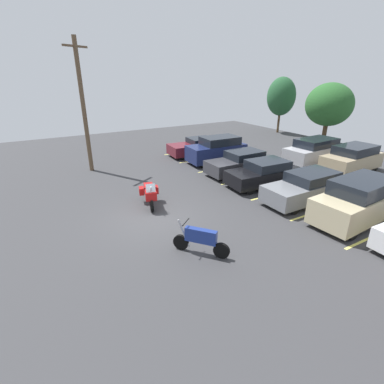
# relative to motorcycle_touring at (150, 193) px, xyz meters

# --- Properties ---
(ground) EXTENTS (44.00, 44.00, 0.10)m
(ground) POSITION_rel_motorcycle_touring_xyz_m (1.34, -0.47, -0.71)
(ground) COLOR #38383A
(motorcycle_touring) EXTENTS (2.30, 1.16, 1.39)m
(motorcycle_touring) POSITION_rel_motorcycle_touring_xyz_m (0.00, 0.00, 0.00)
(motorcycle_touring) COLOR black
(motorcycle_touring) RESTS_ON ground
(motorcycle_second) EXTENTS (1.77, 1.45, 1.23)m
(motorcycle_second) POSITION_rel_motorcycle_touring_xyz_m (4.87, -0.06, -0.08)
(motorcycle_second) COLOR black
(motorcycle_second) RESTS_ON ground
(parking_stripes) EXTENTS (18.80, 4.84, 0.01)m
(parking_stripes) POSITION_rel_motorcycle_touring_xyz_m (0.76, 7.23, -0.66)
(parking_stripes) COLOR #EAE066
(parking_stripes) RESTS_ON ground
(car_maroon) EXTENTS (2.22, 4.56, 1.38)m
(car_maroon) POSITION_rel_motorcycle_touring_xyz_m (-7.20, 7.12, 0.01)
(car_maroon) COLOR maroon
(car_maroon) RESTS_ON ground
(car_navy) EXTENTS (2.04, 4.39, 1.91)m
(car_navy) POSITION_rel_motorcycle_touring_xyz_m (-4.66, 7.31, 0.29)
(car_navy) COLOR navy
(car_navy) RESTS_ON ground
(car_charcoal) EXTENTS (1.80, 4.77, 1.49)m
(car_charcoal) POSITION_rel_motorcycle_touring_xyz_m (-1.71, 7.23, 0.06)
(car_charcoal) COLOR #38383D
(car_charcoal) RESTS_ON ground
(car_black) EXTENTS (2.12, 4.56, 1.50)m
(car_black) POSITION_rel_motorcycle_touring_xyz_m (0.73, 6.94, 0.07)
(car_black) COLOR black
(car_black) RESTS_ON ground
(car_grey) EXTENTS (1.84, 4.87, 1.55)m
(car_grey) POSITION_rel_motorcycle_touring_xyz_m (3.58, 7.23, 0.10)
(car_grey) COLOR slate
(car_grey) RESTS_ON ground
(car_champagne) EXTENTS (2.09, 4.35, 1.95)m
(car_champagne) POSITION_rel_motorcycle_touring_xyz_m (6.20, 7.20, 0.31)
(car_champagne) COLOR #C1B289
(car_champagne) RESTS_ON ground
(car_far_silver) EXTENTS (2.10, 4.83, 1.80)m
(car_far_silver) POSITION_rel_motorcycle_touring_xyz_m (-0.93, 13.47, 0.24)
(car_far_silver) COLOR #B7B7BC
(car_far_silver) RESTS_ON ground
(car_far_tan) EXTENTS (2.08, 4.51, 1.77)m
(car_far_tan) POSITION_rel_motorcycle_touring_xyz_m (1.74, 13.87, 0.22)
(car_far_tan) COLOR tan
(car_far_tan) RESTS_ON ground
(utility_pole) EXTENTS (1.04, 1.60, 8.28)m
(utility_pole) POSITION_rel_motorcycle_touring_xyz_m (-7.41, -1.23, 3.62)
(utility_pole) COLOR brown
(utility_pole) RESTS_ON ground
(tree_far_right) EXTENTS (4.26, 4.26, 5.47)m
(tree_far_right) POSITION_rel_motorcycle_touring_xyz_m (-5.19, 20.32, 2.84)
(tree_far_right) COLOR #4C3823
(tree_far_right) RESTS_ON ground
(tree_rear) EXTENTS (3.05, 3.05, 5.92)m
(tree_rear) POSITION_rel_motorcycle_touring_xyz_m (-11.10, 20.22, 3.23)
(tree_rear) COLOR #4C3823
(tree_rear) RESTS_ON ground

